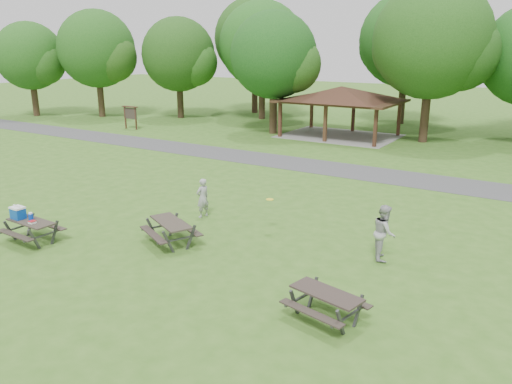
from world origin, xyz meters
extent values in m
plane|color=#37651C|center=(0.00, 0.00, 0.00)|extent=(160.00, 160.00, 0.00)
cube|color=#414143|center=(0.00, 14.00, 0.01)|extent=(120.00, 3.20, 0.02)
cube|color=#3B2015|center=(-7.70, 21.30, 1.30)|extent=(0.22, 0.22, 2.60)
cube|color=#3D2316|center=(-7.70, 26.70, 1.30)|extent=(0.22, 0.22, 2.60)
cube|color=#3A2315|center=(-4.00, 21.30, 1.30)|extent=(0.22, 0.22, 2.60)
cube|color=#381E14|center=(-4.00, 26.70, 1.30)|extent=(0.22, 0.22, 2.60)
cube|color=#331C12|center=(-0.30, 21.30, 1.30)|extent=(0.22, 0.22, 2.60)
cube|color=#3E2316|center=(-0.30, 26.70, 1.30)|extent=(0.22, 0.22, 2.60)
cube|color=#342115|center=(-4.00, 24.00, 2.68)|extent=(8.60, 6.60, 0.16)
pyramid|color=#321D14|center=(-4.00, 24.00, 3.26)|extent=(7.01, 7.01, 1.00)
cube|color=gray|center=(-4.00, 24.00, 0.01)|extent=(8.40, 6.40, 0.03)
cube|color=#381D14|center=(-20.60, 18.00, 0.90)|extent=(0.10, 0.10, 1.80)
cube|color=#351E13|center=(-19.40, 18.00, 0.90)|extent=(0.10, 0.10, 1.80)
cube|color=#2A231E|center=(-20.00, 18.00, 1.30)|extent=(1.40, 0.06, 0.90)
cube|color=#331B14|center=(-20.00, 18.00, 1.85)|extent=(1.60, 0.30, 0.06)
cylinder|color=#312216|center=(-28.00, 22.00, 1.84)|extent=(0.60, 0.60, 3.67)
sphere|color=#194814|center=(-28.00, 22.00, 6.38)|extent=(7.20, 7.20, 7.20)
sphere|color=#1F4714|center=(-26.38, 22.30, 5.66)|extent=(4.68, 4.68, 4.68)
sphere|color=#1A4212|center=(-29.44, 21.80, 5.83)|extent=(4.32, 4.32, 4.32)
cylinder|color=black|center=(-21.00, 25.50, 1.66)|extent=(0.60, 0.60, 3.32)
sphere|color=#194012|center=(-21.00, 25.50, 5.88)|extent=(6.80, 6.80, 6.80)
sphere|color=#1E4F16|center=(-19.47, 25.80, 5.20)|extent=(4.42, 4.42, 4.42)
sphere|color=#204C15|center=(-22.36, 25.30, 5.37)|extent=(4.08, 4.08, 4.08)
cylinder|color=#312116|center=(-14.00, 29.00, 1.92)|extent=(0.60, 0.60, 3.85)
sphere|color=#174C15|center=(-14.00, 29.00, 6.77)|extent=(7.80, 7.80, 7.80)
sphere|color=#224F16|center=(-12.25, 29.30, 5.99)|extent=(5.07, 5.07, 5.07)
sphere|color=#194915|center=(-15.56, 28.80, 6.19)|extent=(4.68, 4.68, 4.68)
cylinder|color=#302215|center=(-9.00, 22.50, 1.75)|extent=(0.60, 0.60, 3.50)
sphere|color=#124113|center=(-9.00, 22.50, 5.97)|extent=(6.60, 6.60, 6.60)
sphere|color=#1E4B15|center=(-7.52, 22.80, 5.31)|extent=(4.29, 4.29, 4.29)
sphere|color=#1D4B15|center=(-10.32, 22.30, 5.48)|extent=(3.96, 3.96, 3.96)
cylinder|color=#312116|center=(2.00, 25.00, 2.01)|extent=(0.60, 0.60, 4.02)
sphere|color=#1A4513|center=(2.00, 25.00, 7.02)|extent=(8.00, 8.00, 8.00)
sphere|color=#194212|center=(3.80, 25.30, 6.22)|extent=(5.20, 5.20, 5.20)
sphere|color=#1B4012|center=(0.40, 24.80, 6.42)|extent=(4.80, 4.80, 4.80)
sphere|color=#1E4F16|center=(6.60, 28.30, 5.53)|extent=(4.20, 4.20, 4.20)
cylinder|color=#301D15|center=(-17.00, 32.50, 2.19)|extent=(0.60, 0.60, 4.38)
sphere|color=#184112|center=(-17.00, 32.50, 7.38)|extent=(8.00, 8.00, 8.00)
sphere|color=#194F16|center=(-15.20, 32.80, 6.58)|extent=(5.20, 5.20, 5.20)
sphere|color=#164513|center=(-18.60, 32.30, 6.78)|extent=(4.80, 4.80, 4.80)
cylinder|color=#2F2015|center=(-2.00, 33.00, 2.06)|extent=(0.60, 0.60, 4.13)
sphere|color=#154814|center=(-2.00, 33.00, 7.13)|extent=(8.00, 8.00, 8.00)
sphere|color=#154A15|center=(-0.20, 33.30, 6.33)|extent=(5.20, 5.20, 5.20)
sphere|color=#154914|center=(-3.60, 32.80, 6.53)|extent=(4.80, 4.80, 4.80)
cylinder|color=#312116|center=(-34.00, 19.00, 1.66)|extent=(0.60, 0.60, 3.32)
sphere|color=#194914|center=(-34.00, 19.00, 5.72)|extent=(6.40, 6.40, 6.40)
sphere|color=#1B4714|center=(-32.56, 19.30, 5.08)|extent=(4.16, 4.16, 4.16)
sphere|color=#1A4E16|center=(-35.28, 18.80, 5.24)|extent=(3.84, 3.84, 3.84)
cube|color=#2E2821|center=(-4.69, -1.70, 0.76)|extent=(1.90, 0.81, 0.05)
cube|color=black|center=(-4.72, -2.32, 0.45)|extent=(1.88, 0.33, 0.04)
cube|color=#322924|center=(-4.67, -1.08, 0.45)|extent=(1.88, 0.33, 0.04)
cube|color=#39393B|center=(-5.43, -2.07, 0.38)|extent=(0.08, 0.39, 0.81)
cube|color=#3E3E41|center=(-5.40, -1.29, 0.38)|extent=(0.08, 0.39, 0.81)
cube|color=#414143|center=(-5.41, -1.68, 0.41)|extent=(0.12, 1.53, 0.05)
cube|color=#3F3F41|center=(-3.99, -2.12, 0.38)|extent=(0.08, 0.39, 0.81)
cube|color=#38383B|center=(-3.96, -1.34, 0.38)|extent=(0.08, 0.39, 0.81)
cube|color=#414144|center=(-3.97, -1.73, 0.41)|extent=(0.12, 1.53, 0.05)
cube|color=#0B42A8|center=(-5.26, -1.79, 0.97)|extent=(0.49, 0.37, 0.37)
cube|color=white|center=(-5.26, -1.79, 1.19)|extent=(0.51, 0.39, 0.06)
cylinder|color=white|center=(-5.26, -1.79, 1.26)|extent=(0.41, 0.05, 0.03)
cylinder|color=#0B36AA|center=(-4.74, -1.65, 0.90)|extent=(0.18, 0.18, 0.23)
cylinder|color=white|center=(-4.74, -1.65, 1.04)|extent=(0.14, 0.14, 0.05)
cube|color=white|center=(-4.41, -1.84, 0.82)|extent=(0.21, 0.21, 0.07)
cube|color=#AB1319|center=(-4.41, -1.84, 0.87)|extent=(0.22, 0.22, 0.02)
cube|color=#2F2922|center=(-0.45, 0.75, 0.80)|extent=(2.10, 1.55, 0.05)
cube|color=#2B231F|center=(-0.73, 0.17, 0.47)|extent=(1.88, 1.11, 0.04)
cube|color=#2C2620|center=(-0.17, 1.33, 0.47)|extent=(1.88, 1.11, 0.04)
cube|color=#404043|center=(-1.31, 0.72, 0.40)|extent=(0.24, 0.40, 0.85)
cube|color=#464649|center=(-0.95, 1.45, 0.40)|extent=(0.24, 0.40, 0.85)
cube|color=#414144|center=(-1.13, 1.08, 0.43)|extent=(0.76, 1.46, 0.05)
cube|color=#3B3B3D|center=(0.05, 0.06, 0.40)|extent=(0.24, 0.40, 0.85)
cube|color=#3C3B3E|center=(0.40, 0.79, 0.40)|extent=(0.24, 0.40, 0.85)
cube|color=#424244|center=(0.22, 0.42, 0.43)|extent=(0.76, 1.46, 0.05)
cube|color=#2B231F|center=(6.21, -1.02, 0.74)|extent=(1.94, 1.09, 0.05)
cube|color=#2A231E|center=(6.08, -1.61, 0.44)|extent=(1.84, 0.64, 0.04)
cube|color=#2D2620|center=(6.33, -0.43, 0.44)|extent=(1.84, 0.64, 0.04)
cube|color=#38383B|center=(5.44, -1.25, 0.37)|extent=(0.14, 0.39, 0.79)
cube|color=#414143|center=(5.60, -0.50, 0.37)|extent=(0.14, 0.39, 0.79)
cube|color=#3D3D40|center=(5.52, -0.88, 0.40)|extent=(0.37, 1.47, 0.05)
cube|color=#3E3E41|center=(6.82, -1.54, 0.37)|extent=(0.14, 0.39, 0.79)
cube|color=#414143|center=(6.98, -0.80, 0.37)|extent=(0.14, 0.39, 0.79)
cube|color=#3B3B3E|center=(6.90, -1.17, 0.40)|extent=(0.37, 1.47, 0.05)
cylinder|color=yellow|center=(1.89, 3.53, 1.27)|extent=(0.29, 0.29, 0.02)
imported|color=#9B9B9D|center=(-1.27, 3.60, 0.80)|extent=(0.51, 0.66, 1.60)
imported|color=#A5A5A8|center=(6.20, 3.43, 0.91)|extent=(0.97, 1.08, 1.82)
camera|label=1|loc=(10.65, -11.41, 6.63)|focal=35.00mm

